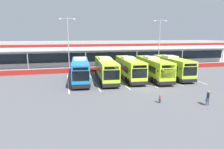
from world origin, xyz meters
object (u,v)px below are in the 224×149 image
pedestrian_with_handbag (208,98)px  pedestrian_child (160,98)px  coach_bus_left_centre (106,70)px  coach_bus_centre (129,69)px  lamp_post_centre (159,41)px  coach_bus_leftmost (80,70)px  lamp_post_west (68,41)px  coach_bus_right_centre (153,69)px  coach_bus_rightmost (172,67)px

pedestrian_with_handbag → pedestrian_child: 5.06m
coach_bus_left_centre → coach_bus_centre: same height
lamp_post_centre → coach_bus_leftmost: bearing=-152.4°
coach_bus_leftmost → pedestrian_with_handbag: coach_bus_leftmost is taller
coach_bus_left_centre → coach_bus_centre: 4.24m
pedestrian_child → lamp_post_west: size_ratio=0.09×
lamp_post_west → lamp_post_centre: size_ratio=1.00×
lamp_post_centre → coach_bus_centre: bearing=-136.5°
lamp_post_west → coach_bus_leftmost: bearing=-81.0°
coach_bus_left_centre → pedestrian_child: size_ratio=12.24×
coach_bus_left_centre → coach_bus_right_centre: (8.26, -0.71, 0.00)m
pedestrian_with_handbag → lamp_post_west: bearing=119.4°
coach_bus_centre → pedestrian_with_handbag: size_ratio=7.59×
pedestrian_with_handbag → pedestrian_child: pedestrian_with_handbag is taller
coach_bus_rightmost → pedestrian_child: size_ratio=12.24×
coach_bus_leftmost → coach_bus_left_centre: size_ratio=1.00×
lamp_post_west → lamp_post_centre: bearing=0.5°
coach_bus_leftmost → lamp_post_west: size_ratio=1.12×
coach_bus_centre → lamp_post_west: size_ratio=1.12×
coach_bus_rightmost → lamp_post_west: (-18.19, 10.09, 4.50)m
coach_bus_left_centre → lamp_post_centre: bearing=34.7°
coach_bus_centre → lamp_post_west: 14.77m
coach_bus_left_centre → coach_bus_rightmost: same height
lamp_post_centre → coach_bus_right_centre: bearing=-120.9°
coach_bus_left_centre → lamp_post_west: 12.47m
coach_bus_leftmost → pedestrian_child: (7.75, -13.13, -1.24)m
lamp_post_centre → pedestrian_child: bearing=-116.1°
coach_bus_left_centre → coach_bus_right_centre: same height
pedestrian_child → lamp_post_centre: (11.31, 23.07, 5.75)m
coach_bus_centre → pedestrian_child: (-0.72, -13.03, -1.24)m
coach_bus_right_centre → pedestrian_with_handbag: size_ratio=7.59×
coach_bus_leftmost → coach_bus_right_centre: (12.49, -1.03, 0.00)m
coach_bus_left_centre → pedestrian_with_handbag: bearing=-60.9°
coach_bus_centre → pedestrian_child: coach_bus_centre is taller
coach_bus_leftmost → coach_bus_right_centre: same height
coach_bus_right_centre → pedestrian_with_handbag: bearing=-90.3°
coach_bus_leftmost → lamp_post_centre: 21.96m
coach_bus_rightmost → lamp_post_west: lamp_post_west is taller
lamp_post_west → lamp_post_centre: same height
coach_bus_leftmost → lamp_post_centre: size_ratio=1.12×
lamp_post_west → coach_bus_right_centre: bearing=-37.6°
coach_bus_leftmost → coach_bus_rightmost: 16.63m
coach_bus_rightmost → pedestrian_child: (-8.88, -12.81, -1.24)m
coach_bus_right_centre → pedestrian_with_handbag: 14.05m
coach_bus_leftmost → pedestrian_child: bearing=-59.5°
pedestrian_with_handbag → coach_bus_centre: bearing=104.8°
coach_bus_centre → pedestrian_with_handbag: coach_bus_centre is taller
coach_bus_rightmost → lamp_post_centre: size_ratio=1.12×
pedestrian_child → coach_bus_left_centre: bearing=105.4°
coach_bus_right_centre → coach_bus_rightmost: same height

